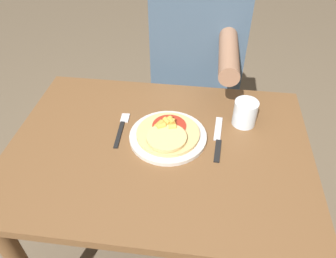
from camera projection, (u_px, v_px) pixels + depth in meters
The scene contains 7 objects.
dining_table at pixel (160, 175), 1.15m from camera, with size 0.98×0.71×0.76m.
plate at pixel (168, 136), 1.08m from camera, with size 0.26×0.26×0.01m.
pizza at pixel (168, 133), 1.07m from camera, with size 0.21×0.21×0.04m.
fork at pixel (122, 127), 1.12m from camera, with size 0.03×0.18×0.00m.
knife at pixel (218, 139), 1.08m from camera, with size 0.03×0.22×0.00m.
drinking_glass at pixel (245, 113), 1.12m from camera, with size 0.08×0.08×0.09m.
person_diner at pixel (197, 64), 1.48m from camera, with size 0.39×0.52×1.27m.
Camera 1 is at (0.13, -0.75, 1.50)m, focal length 35.00 mm.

